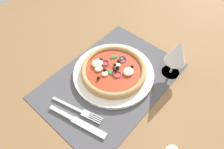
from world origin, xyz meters
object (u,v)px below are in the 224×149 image
(pizza, at_px, (113,70))
(wine_glass, at_px, (177,53))
(fork, at_px, (79,111))
(knife, at_px, (78,121))
(plate, at_px, (114,73))

(pizza, xyz_separation_m, wine_glass, (-0.14, 0.15, 0.07))
(fork, distance_m, knife, 0.04)
(plate, distance_m, wine_glass, 0.22)
(plate, relative_size, fork, 1.59)
(knife, xyz_separation_m, wine_glass, (-0.35, 0.11, 0.10))
(pizza, distance_m, fork, 0.18)
(plate, relative_size, wine_glass, 1.90)
(pizza, relative_size, knife, 1.14)
(pizza, xyz_separation_m, fork, (0.18, 0.02, -0.02))
(knife, bearing_deg, plate, 87.61)
(wine_glass, bearing_deg, knife, -17.17)
(plate, height_order, pizza, pizza)
(plate, height_order, knife, plate)
(plate, distance_m, knife, 0.21)
(plate, xyz_separation_m, fork, (0.18, 0.02, -0.00))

